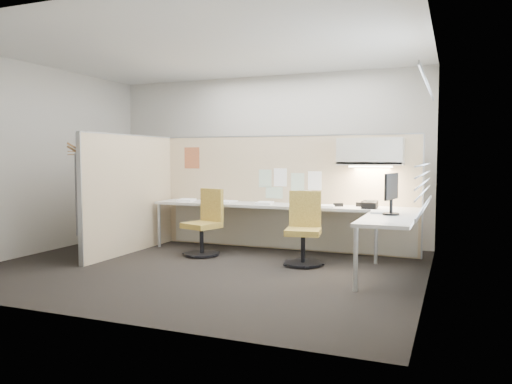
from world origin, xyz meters
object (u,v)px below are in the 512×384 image
at_px(chair_left, 205,225).
at_px(chair_right, 304,231).
at_px(phone, 369,205).
at_px(monitor, 391,191).
at_px(desk, 298,215).

relative_size(chair_left, chair_right, 0.99).
bearing_deg(phone, monitor, -58.80).
relative_size(desk, monitor, 7.96).
xyz_separation_m(chair_left, chair_right, (1.52, -0.08, 0.00)).
relative_size(desk, chair_right, 4.16).
xyz_separation_m(chair_left, monitor, (2.66, -0.23, 0.58)).
height_order(desk, monitor, monitor).
bearing_deg(desk, phone, 1.39).
bearing_deg(monitor, chair_right, 91.93).
distance_m(chair_left, phone, 2.36).
bearing_deg(desk, monitor, -25.42).
bearing_deg(chair_right, phone, 23.94).
distance_m(chair_left, chair_right, 1.52).
relative_size(chair_left, phone, 4.42).
bearing_deg(chair_left, monitor, 13.59).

